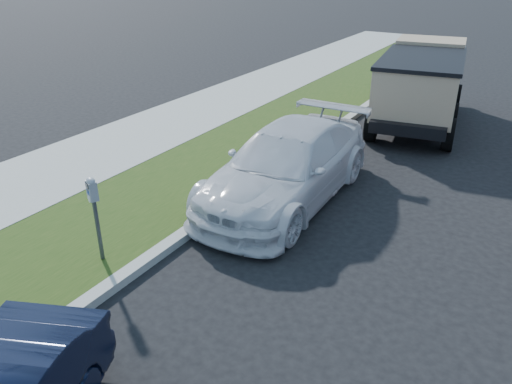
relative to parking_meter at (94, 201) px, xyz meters
The scene contains 5 objects.
ground 3.60m from the parking_meter, 17.78° to the left, with size 120.00×120.00×0.00m, color black.
streetside 4.00m from the parking_meter, 127.63° to the left, with size 6.12×50.00×0.15m.
parking_meter is the anchor object (origin of this frame).
white_wagon 4.17m from the parking_meter, 68.97° to the left, with size 2.17×5.33×1.55m, color silver.
dump_truck 11.12m from the parking_meter, 77.12° to the left, with size 3.03×6.04×2.27m.
Camera 1 is at (2.69, -5.83, 4.85)m, focal length 35.00 mm.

